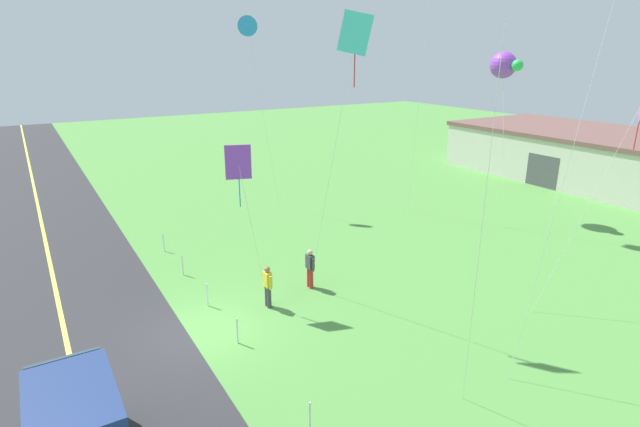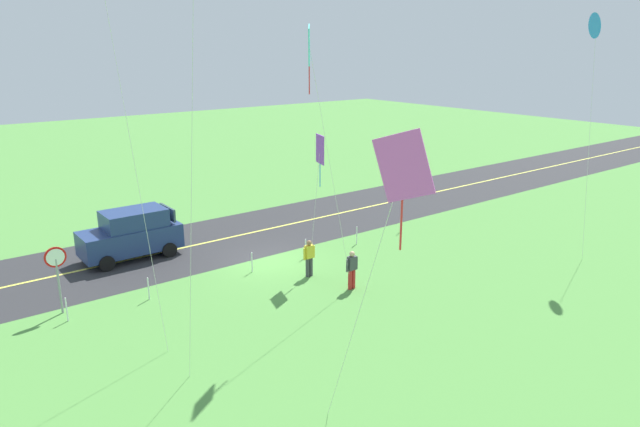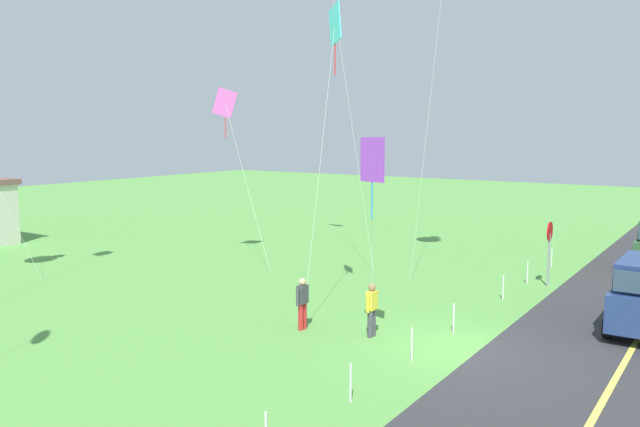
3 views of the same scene
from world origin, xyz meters
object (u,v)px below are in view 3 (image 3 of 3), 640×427
(kite_red_low, at_px, (372,163))
(kite_orange_near, at_px, (225,106))
(person_adult_companion, at_px, (302,302))
(person_adult_near, at_px, (372,308))
(kite_blue_mid, at_px, (335,30))
(stop_sign, at_px, (549,241))

(kite_red_low, height_order, kite_orange_near, kite_orange_near)
(person_adult_companion, relative_size, kite_orange_near, 0.20)
(person_adult_near, relative_size, kite_blue_mid, 0.16)
(person_adult_near, distance_m, kite_orange_near, 14.09)
(kite_red_low, distance_m, kite_orange_near, 13.65)
(stop_sign, relative_size, kite_red_low, 0.44)
(person_adult_near, bearing_deg, kite_red_low, -110.67)
(stop_sign, distance_m, kite_red_low, 10.97)
(person_adult_companion, bearing_deg, person_adult_near, -1.72)
(person_adult_companion, distance_m, kite_red_low, 5.05)
(person_adult_companion, bearing_deg, kite_blue_mid, 80.94)
(stop_sign, distance_m, kite_orange_near, 15.09)
(stop_sign, height_order, person_adult_companion, stop_sign)
(stop_sign, height_order, kite_red_low, kite_red_low)
(person_adult_companion, bearing_deg, kite_orange_near, 126.74)
(stop_sign, height_order, kite_orange_near, kite_orange_near)
(kite_blue_mid, distance_m, kite_orange_near, 9.89)
(kite_red_low, bearing_deg, person_adult_near, 27.60)
(stop_sign, xyz_separation_m, kite_blue_mid, (-7.56, 5.08, 7.44))
(kite_red_low, bearing_deg, person_adult_companion, 81.49)
(person_adult_near, relative_size, kite_red_low, 0.27)
(person_adult_companion, height_order, kite_orange_near, kite_orange_near)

